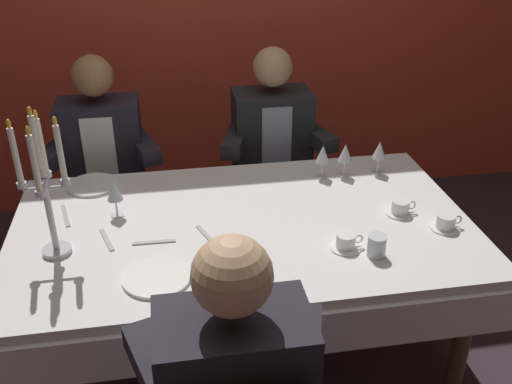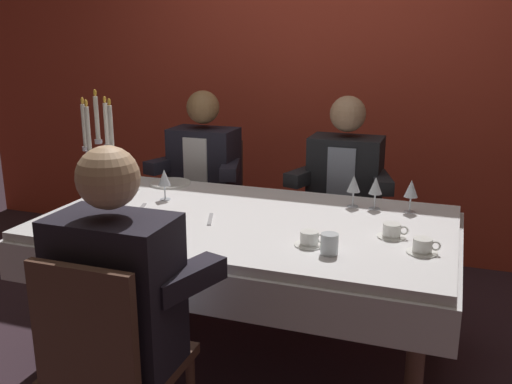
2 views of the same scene
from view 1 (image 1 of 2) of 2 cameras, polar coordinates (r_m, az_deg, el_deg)
name	(u,v)px [view 1 (image 1 of 2)]	position (r m, az deg, el deg)	size (l,w,h in m)	color
ground_plane	(244,355)	(2.86, -1.16, -15.83)	(12.00, 12.00, 0.00)	#37262F
dining_table	(243,247)	(2.46, -1.30, -5.43)	(1.94, 1.14, 0.74)	silver
candelabra	(45,188)	(2.20, -20.21, 0.37)	(0.19, 0.19, 0.59)	silver
dinner_plate_0	(157,277)	(2.11, -9.80, -8.34)	(0.25, 0.25, 0.01)	white
dinner_plate_1	(93,185)	(2.78, -15.88, 0.67)	(0.23, 0.23, 0.01)	white
wine_glass_0	(114,192)	(2.46, -13.86, 0.04)	(0.07, 0.07, 0.16)	silver
wine_glass_1	(345,154)	(2.76, 8.82, 3.76)	(0.07, 0.07, 0.16)	silver
wine_glass_2	(323,155)	(2.73, 6.63, 3.68)	(0.07, 0.07, 0.16)	silver
wine_glass_3	(379,151)	(2.82, 12.12, 3.98)	(0.07, 0.07, 0.16)	silver
water_tumbler_0	(377,246)	(2.22, 11.87, -5.24)	(0.07, 0.07, 0.09)	silver
coffee_cup_0	(400,208)	(2.53, 14.12, -1.54)	(0.13, 0.12, 0.06)	white
coffee_cup_1	(346,242)	(2.25, 8.91, -4.91)	(0.13, 0.12, 0.06)	white
coffee_cup_2	(446,223)	(2.47, 18.30, -2.90)	(0.13, 0.12, 0.06)	white
fork_0	(207,236)	(2.32, -4.90, -4.35)	(0.17, 0.02, 0.01)	#B7B7BC
knife_1	(65,215)	(2.57, -18.36, -2.22)	(0.19, 0.02, 0.01)	#B7B7BC
spoon_2	(107,240)	(2.36, -14.57, -4.60)	(0.17, 0.02, 0.01)	#B7B7BC
spoon_3	(154,242)	(2.31, -10.07, -4.91)	(0.17, 0.02, 0.01)	#B7B7BC
seated_diner_0	(103,148)	(3.19, -14.96, 4.21)	(0.63, 0.48, 1.24)	brown
seated_diner_2	(272,137)	(3.22, 1.55, 5.47)	(0.63, 0.48, 1.24)	brown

